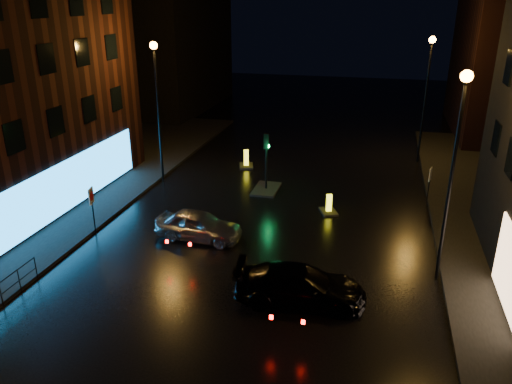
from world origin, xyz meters
TOP-DOWN VIEW (x-y plane):
  - ground at (0.00, 0.00)m, footprint 120.00×120.00m
  - pavement_left at (-14.00, 8.00)m, footprint 12.00×44.00m
  - building_far_left at (-16.00, 35.00)m, footprint 8.00×16.00m
  - street_lamp_lfar at (-7.80, 14.00)m, footprint 0.44×0.44m
  - street_lamp_rnear at (7.80, 6.00)m, footprint 0.44×0.44m
  - street_lamp_rfar at (7.80, 22.00)m, footprint 0.44×0.44m
  - traffic_signal at (-1.20, 14.00)m, footprint 1.40×2.40m
  - silver_hatchback at (-2.84, 7.02)m, footprint 4.17×1.86m
  - dark_sedan at (2.66, 2.99)m, footprint 5.05×2.42m
  - bollard_near at (2.78, 11.60)m, footprint 1.17×1.38m
  - bollard_far at (-3.48, 17.91)m, footprint 1.25×1.55m
  - road_sign_left at (-7.90, 6.29)m, footprint 0.18×0.57m
  - road_sign_right at (7.90, 13.90)m, footprint 0.18×0.52m

SIDE VIEW (x-z plane):
  - ground at x=0.00m, z-range 0.00..0.00m
  - pavement_left at x=-14.00m, z-range 0.00..0.15m
  - bollard_near at x=2.78m, z-range -0.29..0.74m
  - bollard_far at x=-3.48m, z-range -0.33..0.85m
  - traffic_signal at x=-1.20m, z-range -1.22..2.23m
  - silver_hatchback at x=-2.84m, z-range 0.00..1.39m
  - dark_sedan at x=2.66m, z-range 0.00..1.42m
  - road_sign_right at x=7.90m, z-range 0.54..2.71m
  - road_sign_left at x=-7.90m, z-range 0.59..2.95m
  - street_lamp_lfar at x=-7.80m, z-range 1.38..9.75m
  - street_lamp_rnear at x=7.80m, z-range 1.38..9.75m
  - street_lamp_rfar at x=7.80m, z-range 1.38..9.75m
  - building_far_left at x=-16.00m, z-range 0.00..14.00m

